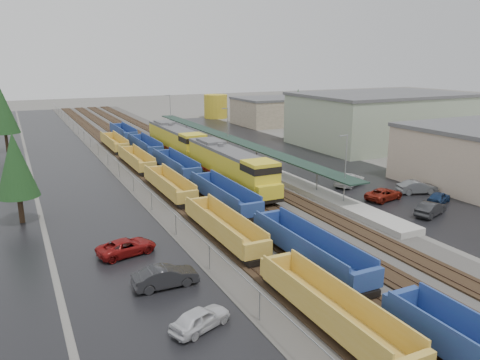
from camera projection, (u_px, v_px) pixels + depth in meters
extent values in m
plane|color=#56544F|center=(423.00, 316.00, 29.38)|extent=(360.00, 360.00, 0.00)
cube|color=#302D2B|center=(155.00, 151.00, 81.49)|extent=(20.00, 160.00, 0.08)
cube|color=black|center=(120.00, 153.00, 78.91)|extent=(2.60, 160.00, 0.15)
cube|color=#473326|center=(116.00, 153.00, 78.57)|extent=(0.08, 160.00, 0.07)
cube|color=#473326|center=(124.00, 152.00, 79.19)|extent=(0.08, 160.00, 0.07)
cube|color=black|center=(143.00, 151.00, 80.61)|extent=(2.60, 160.00, 0.15)
cube|color=#473326|center=(139.00, 151.00, 80.28)|extent=(0.08, 160.00, 0.07)
cube|color=#473326|center=(147.00, 150.00, 80.89)|extent=(0.08, 160.00, 0.07)
cube|color=black|center=(166.00, 149.00, 82.31)|extent=(2.60, 160.00, 0.15)
cube|color=#473326|center=(162.00, 149.00, 81.98)|extent=(0.08, 160.00, 0.07)
cube|color=#473326|center=(170.00, 148.00, 82.59)|extent=(0.08, 160.00, 0.07)
cube|color=black|center=(187.00, 147.00, 84.02)|extent=(2.60, 160.00, 0.15)
cube|color=#473326|center=(183.00, 147.00, 83.68)|extent=(0.08, 160.00, 0.07)
cube|color=#473326|center=(191.00, 146.00, 84.29)|extent=(0.08, 160.00, 0.07)
cube|color=black|center=(64.00, 159.00, 75.11)|extent=(10.00, 160.00, 0.02)
cube|color=black|center=(278.00, 152.00, 80.90)|extent=(16.00, 100.00, 0.02)
cube|color=#9E9B93|center=(228.00, 154.00, 76.77)|extent=(3.00, 80.00, 0.70)
cylinder|color=gray|center=(317.00, 180.00, 54.66)|extent=(0.16, 0.16, 2.40)
cylinder|color=gray|center=(257.00, 156.00, 67.69)|extent=(0.16, 0.16, 2.40)
cylinder|color=gray|center=(216.00, 140.00, 80.72)|extent=(0.16, 0.16, 2.40)
cylinder|color=gray|center=(186.00, 129.00, 93.75)|extent=(0.16, 0.16, 2.40)
cylinder|color=gray|center=(164.00, 120.00, 106.78)|extent=(0.16, 0.16, 2.40)
cube|color=#1A2F26|center=(228.00, 137.00, 76.05)|extent=(2.60, 65.00, 0.15)
cylinder|color=gray|center=(345.00, 172.00, 49.79)|extent=(0.12, 0.12, 8.00)
cube|color=gray|center=(343.00, 136.00, 48.58)|extent=(1.00, 0.15, 0.12)
cylinder|color=gray|center=(228.00, 132.00, 75.84)|extent=(0.12, 0.12, 8.00)
cube|color=gray|center=(225.00, 108.00, 74.64)|extent=(1.00, 0.15, 0.12)
cylinder|color=gray|center=(170.00, 113.00, 101.90)|extent=(0.12, 0.12, 8.00)
cube|color=gray|center=(168.00, 95.00, 100.70)|extent=(1.00, 0.15, 0.12)
cylinder|color=gray|center=(260.00, 307.00, 28.56)|extent=(0.08, 0.08, 2.00)
cylinder|color=gray|center=(210.00, 258.00, 35.51)|extent=(0.08, 0.08, 2.00)
cylinder|color=gray|center=(176.00, 225.00, 42.46)|extent=(0.08, 0.08, 2.00)
cylinder|color=gray|center=(152.00, 202.00, 49.41)|extent=(0.08, 0.08, 2.00)
cylinder|color=gray|center=(133.00, 184.00, 56.36)|extent=(0.08, 0.08, 2.00)
cylinder|color=gray|center=(119.00, 170.00, 63.30)|extent=(0.08, 0.08, 2.00)
cylinder|color=gray|center=(108.00, 159.00, 70.25)|extent=(0.08, 0.08, 2.00)
cylinder|color=gray|center=(98.00, 150.00, 77.20)|extent=(0.08, 0.08, 2.00)
cylinder|color=gray|center=(90.00, 142.00, 84.15)|extent=(0.08, 0.08, 2.00)
cylinder|color=gray|center=(84.00, 136.00, 91.10)|extent=(0.08, 0.08, 2.00)
cylinder|color=gray|center=(78.00, 130.00, 98.05)|extent=(0.08, 0.08, 2.00)
cylinder|color=gray|center=(73.00, 125.00, 105.00)|extent=(0.08, 0.08, 2.00)
cylinder|color=gray|center=(69.00, 121.00, 111.95)|extent=(0.08, 0.08, 2.00)
cylinder|color=gray|center=(65.00, 118.00, 118.90)|extent=(0.08, 0.08, 2.00)
cylinder|color=gray|center=(62.00, 114.00, 125.85)|extent=(0.08, 0.08, 2.00)
cylinder|color=gray|center=(59.00, 111.00, 132.79)|extent=(0.08, 0.08, 2.00)
cylinder|color=gray|center=(56.00, 109.00, 139.74)|extent=(0.08, 0.08, 2.00)
cube|color=gray|center=(98.00, 144.00, 76.95)|extent=(0.05, 160.00, 0.05)
cube|color=#97A48B|center=(381.00, 120.00, 86.96)|extent=(30.00, 20.00, 9.00)
cube|color=#59595B|center=(383.00, 94.00, 85.76)|extent=(30.60, 20.40, 0.50)
cube|color=gray|center=(275.00, 112.00, 113.44)|extent=(18.00, 14.00, 6.00)
cube|color=#59595B|center=(276.00, 98.00, 112.61)|extent=(18.36, 14.28, 0.50)
ellipsoid|color=#4D5A46|center=(148.00, 91.00, 228.82)|extent=(196.00, 140.00, 25.20)
ellipsoid|color=#4D5A46|center=(263.00, 86.00, 267.31)|extent=(168.00, 120.00, 21.60)
cylinder|color=#332316|center=(21.00, 210.00, 45.73)|extent=(0.50, 0.50, 2.70)
cone|color=black|center=(15.00, 165.00, 44.59)|extent=(3.96, 3.96, 6.30)
cylinder|color=#332316|center=(7.00, 143.00, 79.98)|extent=(0.50, 0.50, 3.30)
cone|color=black|center=(3.00, 110.00, 78.58)|extent=(4.84, 4.84, 7.70)
cylinder|color=#332316|center=(297.00, 133.00, 91.30)|extent=(0.50, 0.50, 3.00)
cone|color=black|center=(298.00, 107.00, 90.03)|extent=(4.40, 4.40, 7.00)
cube|color=black|center=(228.00, 179.00, 59.24)|extent=(3.28, 21.85, 0.44)
cube|color=gold|center=(224.00, 163.00, 59.72)|extent=(3.06, 17.48, 3.28)
cube|color=gold|center=(260.00, 178.00, 51.31)|extent=(3.28, 3.50, 3.71)
cube|color=black|center=(260.00, 168.00, 51.03)|extent=(3.33, 3.55, 0.76)
cube|color=gold|center=(269.00, 192.00, 49.88)|extent=(3.06, 1.09, 1.53)
cube|color=#59595B|center=(224.00, 149.00, 59.27)|extent=(3.11, 17.48, 0.38)
cube|color=maroon|center=(213.00, 174.00, 59.39)|extent=(0.04, 17.48, 0.38)
cube|color=maroon|center=(235.00, 171.00, 60.71)|extent=(0.04, 17.48, 0.38)
cube|color=black|center=(228.00, 182.00, 59.35)|extent=(2.40, 6.56, 0.66)
cube|color=black|center=(256.00, 197.00, 52.68)|extent=(2.62, 4.37, 0.55)
cube|color=black|center=(205.00, 169.00, 65.96)|extent=(2.62, 4.37, 0.55)
cylinder|color=#59595B|center=(221.00, 145.00, 60.14)|extent=(0.76, 0.76, 0.55)
cube|color=#59595B|center=(211.00, 142.00, 63.00)|extent=(2.62, 4.37, 0.55)
cube|color=black|center=(175.00, 150.00, 77.48)|extent=(3.28, 21.85, 0.44)
cube|color=gold|center=(173.00, 138.00, 77.96)|extent=(3.06, 17.48, 3.28)
cube|color=gold|center=(193.00, 146.00, 69.55)|extent=(3.28, 3.50, 3.71)
cube|color=black|center=(193.00, 139.00, 69.27)|extent=(3.33, 3.55, 0.76)
cube|color=gold|center=(198.00, 156.00, 68.12)|extent=(3.06, 1.09, 1.53)
cube|color=#59595B|center=(172.00, 128.00, 77.51)|extent=(3.11, 17.48, 0.38)
cube|color=maroon|center=(164.00, 147.00, 77.63)|extent=(0.04, 17.48, 0.38)
cube|color=maroon|center=(182.00, 145.00, 78.95)|extent=(0.04, 17.48, 0.38)
cube|color=black|center=(175.00, 153.00, 77.59)|extent=(2.40, 6.56, 0.66)
cube|color=black|center=(191.00, 161.00, 70.92)|extent=(2.62, 4.37, 0.55)
cube|color=black|center=(162.00, 145.00, 84.20)|extent=(2.62, 4.37, 0.55)
cylinder|color=#59595B|center=(170.00, 125.00, 78.38)|extent=(0.76, 0.76, 0.55)
cube|color=#59595B|center=(164.00, 123.00, 81.24)|extent=(2.62, 4.37, 0.55)
cube|color=gold|center=(331.00, 316.00, 27.94)|extent=(2.41, 12.47, 0.23)
cube|color=gold|center=(315.00, 307.00, 27.24)|extent=(0.14, 12.47, 1.67)
cube|color=gold|center=(347.00, 299.00, 28.23)|extent=(0.14, 12.47, 1.67)
cube|color=gold|center=(277.00, 264.00, 33.36)|extent=(2.41, 0.46, 1.30)
cube|color=black|center=(281.00, 280.00, 33.03)|extent=(1.86, 2.04, 0.46)
cube|color=gold|center=(223.00, 231.00, 41.60)|extent=(2.41, 12.47, 0.23)
cube|color=gold|center=(211.00, 224.00, 40.90)|extent=(0.14, 12.47, 1.67)
cube|color=gold|center=(235.00, 220.00, 41.88)|extent=(0.14, 12.47, 1.67)
cube|color=gold|center=(257.00, 250.00, 35.86)|extent=(2.41, 0.46, 1.30)
cube|color=gold|center=(197.00, 204.00, 47.02)|extent=(2.41, 0.46, 1.30)
cube|color=black|center=(253.00, 258.00, 36.66)|extent=(1.86, 2.04, 0.46)
cube|color=black|center=(200.00, 215.00, 46.69)|extent=(1.86, 2.04, 0.46)
cube|color=gold|center=(169.00, 188.00, 55.26)|extent=(2.41, 12.47, 0.23)
cube|color=gold|center=(159.00, 182.00, 54.55)|extent=(0.14, 12.47, 1.67)
cube|color=gold|center=(178.00, 180.00, 55.54)|extent=(0.14, 12.47, 1.67)
cube|color=gold|center=(187.00, 197.00, 49.51)|extent=(2.41, 0.46, 1.30)
cube|color=gold|center=(154.00, 171.00, 60.67)|extent=(2.41, 0.46, 1.30)
cube|color=black|center=(186.00, 204.00, 50.31)|extent=(1.86, 2.04, 0.46)
cube|color=black|center=(155.00, 179.00, 60.34)|extent=(1.86, 2.04, 0.46)
cube|color=gold|center=(136.00, 162.00, 68.92)|extent=(2.41, 12.47, 0.23)
cube|color=gold|center=(128.00, 157.00, 68.21)|extent=(0.14, 12.47, 1.67)
cube|color=gold|center=(144.00, 156.00, 69.20)|extent=(0.14, 12.47, 1.67)
cube|color=gold|center=(148.00, 167.00, 63.17)|extent=(2.41, 0.46, 1.30)
cube|color=gold|center=(126.00, 150.00, 74.33)|extent=(2.41, 0.46, 1.30)
cube|color=black|center=(147.00, 172.00, 63.97)|extent=(1.86, 2.04, 0.46)
cube|color=black|center=(127.00, 157.00, 74.00)|extent=(1.86, 2.04, 0.46)
cube|color=gold|center=(114.00, 145.00, 82.57)|extent=(2.41, 12.47, 0.23)
cube|color=gold|center=(107.00, 141.00, 81.87)|extent=(0.14, 12.47, 1.67)
cube|color=gold|center=(121.00, 140.00, 82.86)|extent=(0.14, 12.47, 1.67)
cube|color=gold|center=(122.00, 147.00, 76.83)|extent=(2.41, 0.46, 1.30)
cube|color=gold|center=(107.00, 136.00, 87.99)|extent=(2.41, 0.46, 1.30)
cube|color=black|center=(122.00, 152.00, 77.63)|extent=(1.86, 2.04, 0.46)
cube|color=black|center=(108.00, 141.00, 87.66)|extent=(1.86, 2.04, 0.46)
cube|color=navy|center=(401.00, 301.00, 28.14)|extent=(2.58, 0.50, 1.39)
cube|color=black|center=(408.00, 322.00, 27.79)|extent=(1.98, 2.18, 0.50)
cube|color=navy|center=(309.00, 253.00, 36.77)|extent=(2.58, 12.91, 0.25)
cube|color=navy|center=(296.00, 245.00, 36.02)|extent=(0.15, 12.91, 1.79)
cube|color=navy|center=(322.00, 240.00, 37.07)|extent=(0.15, 12.91, 1.79)
cube|color=navy|center=(366.00, 280.00, 30.82)|extent=(2.58, 0.50, 1.39)
cube|color=navy|center=(267.00, 219.00, 42.38)|extent=(2.58, 0.50, 1.39)
cube|color=black|center=(358.00, 289.00, 31.67)|extent=(1.98, 2.18, 0.50)
cube|color=black|center=(271.00, 232.00, 42.03)|extent=(1.98, 2.18, 0.50)
cube|color=navy|center=(224.00, 199.00, 51.00)|extent=(2.58, 12.91, 0.25)
cube|color=navy|center=(213.00, 192.00, 50.25)|extent=(0.15, 12.91, 1.79)
cube|color=navy|center=(234.00, 189.00, 51.31)|extent=(0.15, 12.91, 1.79)
cube|color=navy|center=(252.00, 210.00, 45.05)|extent=(2.58, 0.50, 1.39)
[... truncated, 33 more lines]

